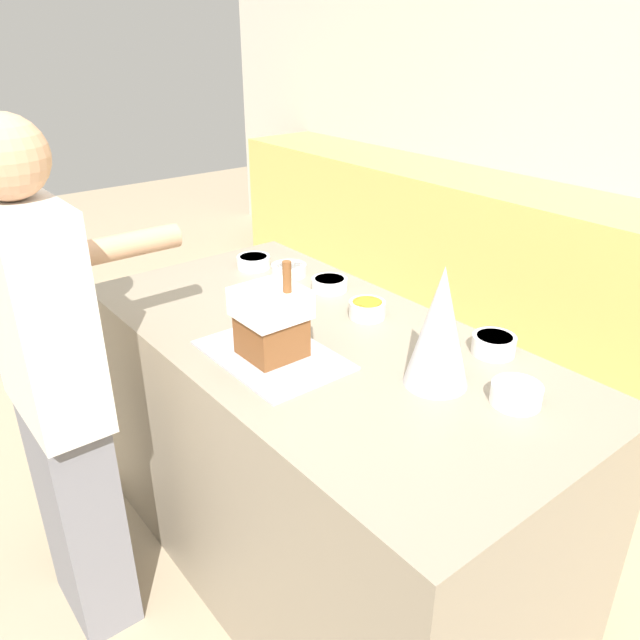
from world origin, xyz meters
name	(u,v)px	position (x,y,z in m)	size (l,w,h in m)	color
ground_plane	(319,562)	(0.00, 0.00, 0.00)	(12.00, 12.00, 0.00)	tan
back_cabinet_block	(622,305)	(0.00, 1.97, 0.47)	(6.00, 0.60, 0.94)	#DBBC60
kitchen_island	(319,460)	(0.00, 0.00, 0.46)	(1.67, 0.83, 0.92)	gray
baking_tray	(272,355)	(0.01, -0.18, 0.92)	(0.43, 0.29, 0.01)	#B2B2BC
gingerbread_house	(271,320)	(0.01, -0.18, 1.03)	(0.17, 0.17, 0.28)	brown
decorative_tree	(440,327)	(0.39, 0.08, 1.08)	(0.17, 0.17, 0.33)	silver
candy_bowl_center_rear	(329,283)	(-0.27, 0.26, 0.94)	(0.13, 0.13, 0.04)	white
candy_bowl_far_left	(289,269)	(-0.47, 0.23, 0.94)	(0.13, 0.13, 0.04)	silver
candy_bowl_front_corner	(367,308)	(-0.02, 0.21, 0.95)	(0.12, 0.12, 0.05)	silver
candy_bowl_near_tray_left	(494,344)	(0.38, 0.33, 0.95)	(0.12, 0.12, 0.05)	white
candy_bowl_far_right	(516,393)	(0.58, 0.16, 0.94)	(0.13, 0.13, 0.05)	white
candy_bowl_beside_tree	(254,261)	(-0.62, 0.17, 0.94)	(0.13, 0.13, 0.05)	white
person	(57,395)	(-0.33, -0.68, 0.82)	(0.42, 0.52, 1.59)	slate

